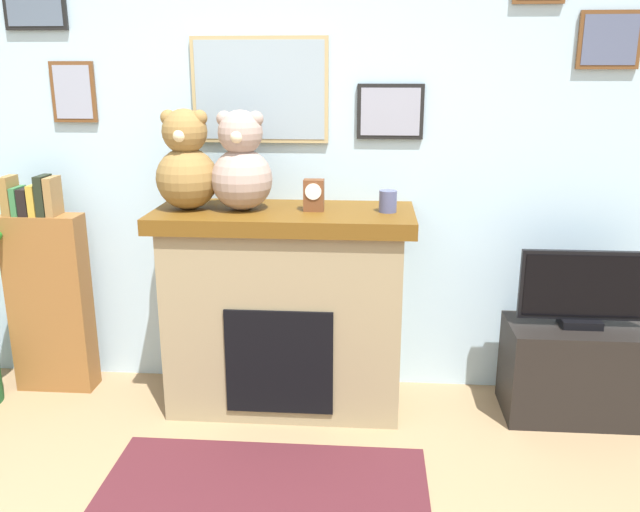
{
  "coord_description": "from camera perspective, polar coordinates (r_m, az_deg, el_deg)",
  "views": [
    {
      "loc": [
        0.59,
        -1.62,
        1.79
      ],
      "look_at": [
        0.34,
        1.67,
        0.84
      ],
      "focal_mm": 36.84,
      "sensor_mm": 36.0,
      "label": 1
    }
  ],
  "objects": [
    {
      "name": "teddy_bear_brown",
      "position": [
        3.37,
        -6.84,
        7.8
      ],
      "size": [
        0.31,
        0.31,
        0.5
      ],
      "color": "gray",
      "rests_on": "fireplace"
    },
    {
      "name": "bookshelf",
      "position": [
        4.0,
        -22.48,
        -3.17
      ],
      "size": [
        0.44,
        0.16,
        1.24
      ],
      "color": "brown",
      "rests_on": "ground_plane"
    },
    {
      "name": "candle_jar",
      "position": [
        3.33,
        5.92,
        4.75
      ],
      "size": [
        0.09,
        0.09,
        0.11
      ],
      "primitive_type": "cylinder",
      "color": "#4C517A",
      "rests_on": "fireplace"
    },
    {
      "name": "tv_stand",
      "position": [
        3.76,
        21.2,
        -9.25
      ],
      "size": [
        0.72,
        0.4,
        0.51
      ],
      "primitive_type": "cube",
      "color": "black",
      "rests_on": "ground_plane"
    },
    {
      "name": "mantel_clock",
      "position": [
        3.34,
        -0.54,
        5.31
      ],
      "size": [
        0.1,
        0.08,
        0.16
      ],
      "color": "brown",
      "rests_on": "fireplace"
    },
    {
      "name": "television",
      "position": [
        3.6,
        21.92,
        -2.76
      ],
      "size": [
        0.64,
        0.14,
        0.4
      ],
      "color": "black",
      "rests_on": "tv_stand"
    },
    {
      "name": "area_rug",
      "position": [
        2.97,
        -5.35,
        -20.96
      ],
      "size": [
        1.45,
        1.01,
        0.01
      ],
      "primitive_type": "cube",
      "color": "#491C22",
      "rests_on": "ground_plane"
    },
    {
      "name": "back_wall",
      "position": [
        3.7,
        -4.88,
        8.41
      ],
      "size": [
        5.2,
        0.15,
        2.6
      ],
      "color": "silver",
      "rests_on": "ground_plane"
    },
    {
      "name": "teddy_bear_grey",
      "position": [
        3.43,
        -11.53,
        7.78
      ],
      "size": [
        0.32,
        0.32,
        0.51
      ],
      "color": "olive",
      "rests_on": "fireplace"
    },
    {
      "name": "fireplace",
      "position": [
        3.54,
        -3.03,
        -4.51
      ],
      "size": [
        1.34,
        0.6,
        1.09
      ],
      "color": "#92815E",
      "rests_on": "ground_plane"
    }
  ]
}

